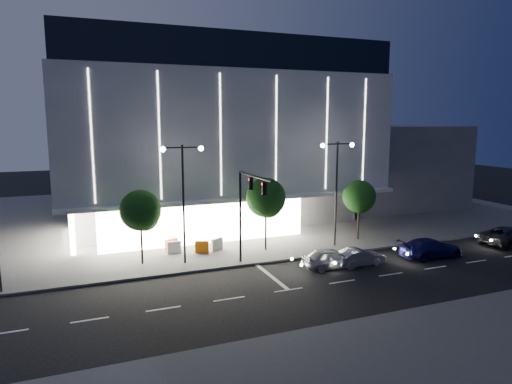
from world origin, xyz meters
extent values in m
plane|color=black|center=(0.00, 0.00, 0.00)|extent=(160.00, 160.00, 0.00)
cube|color=#474747|center=(5.00, 24.00, 0.07)|extent=(70.00, 40.00, 0.15)
cube|color=#474747|center=(5.00, -12.00, 0.07)|extent=(70.00, 10.00, 0.15)
cube|color=#4C4C51|center=(3.00, 24.00, 2.00)|extent=(28.00, 21.00, 4.00)
cube|color=gray|center=(3.00, 22.00, 9.50)|extent=(30.00, 25.00, 11.00)
cube|color=black|center=(3.00, 22.00, 16.50)|extent=(29.40, 24.50, 3.00)
cube|color=white|center=(0.00, 10.70, 2.00)|extent=(18.00, 0.40, 3.60)
cube|color=white|center=(-10.80, 16.00, 2.00)|extent=(0.40, 10.00, 3.60)
cube|color=gray|center=(3.00, 9.70, 4.10)|extent=(30.00, 2.00, 0.30)
cube|color=white|center=(3.00, 9.48, 9.50)|extent=(24.00, 0.06, 10.00)
cube|color=#4C4C51|center=(26.00, 24.00, 5.00)|extent=(16.00, 20.00, 10.00)
cylinder|color=black|center=(1.00, 4.80, 3.50)|extent=(0.18, 0.18, 7.00)
cylinder|color=black|center=(1.00, 1.90, 7.00)|extent=(0.14, 5.80, 0.14)
cube|color=black|center=(1.00, 2.60, 6.40)|extent=(0.28, 0.18, 0.85)
cube|color=black|center=(1.00, 0.20, 6.40)|extent=(0.28, 0.18, 0.85)
sphere|color=#FF0C0C|center=(0.88, 2.60, 6.70)|extent=(0.14, 0.14, 0.14)
cylinder|color=black|center=(-3.00, 6.00, 4.50)|extent=(0.16, 0.16, 9.00)
cylinder|color=black|center=(-3.70, 6.00, 8.80)|extent=(1.40, 0.10, 0.10)
cylinder|color=black|center=(-2.30, 6.00, 8.80)|extent=(1.40, 0.10, 0.10)
sphere|color=white|center=(-4.40, 6.00, 8.70)|extent=(0.36, 0.36, 0.36)
sphere|color=white|center=(-1.60, 6.00, 8.70)|extent=(0.36, 0.36, 0.36)
cylinder|color=black|center=(10.00, 6.00, 4.50)|extent=(0.16, 0.16, 9.00)
cylinder|color=black|center=(9.30, 6.00, 8.80)|extent=(1.40, 0.10, 0.10)
cylinder|color=black|center=(10.70, 6.00, 8.80)|extent=(1.40, 0.10, 0.10)
sphere|color=white|center=(8.60, 6.00, 8.70)|extent=(0.36, 0.36, 0.36)
sphere|color=white|center=(11.40, 6.00, 8.70)|extent=(0.36, 0.36, 0.36)
cylinder|color=black|center=(-15.00, 4.50, 1.50)|extent=(0.12, 0.12, 3.00)
cylinder|color=black|center=(-6.00, 7.00, 1.89)|extent=(0.16, 0.16, 3.78)
sphere|color=#0F3811|center=(-6.00, 7.00, 4.21)|extent=(3.02, 3.02, 3.02)
sphere|color=#0F3811|center=(-5.70, 7.20, 3.67)|extent=(2.16, 2.16, 2.16)
sphere|color=#0F3811|center=(-6.25, 6.85, 3.89)|extent=(1.94, 1.94, 1.94)
cylinder|color=black|center=(4.00, 7.00, 2.03)|extent=(0.16, 0.16, 4.06)
sphere|color=#0F3811|center=(4.00, 7.00, 4.52)|extent=(3.25, 3.25, 3.25)
sphere|color=#0F3811|center=(4.30, 7.20, 3.94)|extent=(2.32, 2.32, 2.32)
sphere|color=#0F3811|center=(3.75, 6.85, 4.18)|extent=(2.09, 2.09, 2.09)
cylinder|color=black|center=(13.00, 7.00, 1.82)|extent=(0.16, 0.16, 3.64)
sphere|color=#0F3811|center=(13.00, 7.00, 4.06)|extent=(2.91, 2.91, 2.91)
sphere|color=#0F3811|center=(13.30, 7.20, 3.54)|extent=(2.08, 2.08, 2.08)
sphere|color=#0F3811|center=(12.75, 6.85, 3.74)|extent=(1.87, 1.87, 1.87)
imported|color=gray|center=(6.82, 1.26, 0.75)|extent=(4.47, 1.99, 1.49)
imported|color=#93959A|center=(9.04, 0.99, 0.65)|extent=(3.99, 1.48, 1.30)
imported|color=#151652|center=(15.47, 0.67, 0.76)|extent=(5.28, 2.30, 1.51)
imported|color=#2B2B2F|center=(24.61, 1.19, 0.78)|extent=(5.87, 3.29, 1.55)
cube|color=#FF4E0E|center=(-3.30, 9.53, 0.65)|extent=(1.11, 0.67, 1.00)
cube|color=white|center=(-3.25, 8.74, 0.65)|extent=(1.12, 0.33, 1.00)
cube|color=orange|center=(-1.15, 8.01, 0.65)|extent=(1.11, 0.66, 1.00)
cube|color=silver|center=(0.20, 8.31, 0.65)|extent=(1.11, 0.68, 1.00)
camera|label=1|loc=(-10.22, -26.61, 10.81)|focal=32.00mm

